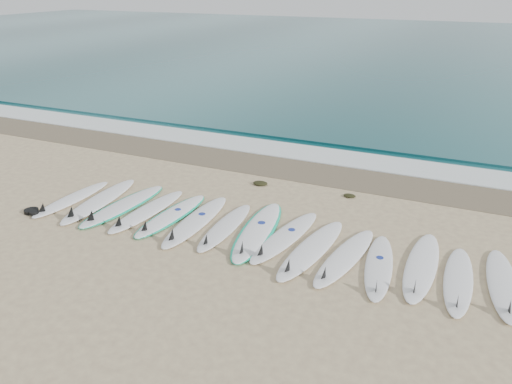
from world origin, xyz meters
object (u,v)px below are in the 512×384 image
at_px(surfboard_14, 503,285).
at_px(leash_coil, 32,211).
at_px(surfboard_0, 70,199).
at_px(surfboard_7, 257,231).

height_order(surfboard_14, leash_coil, surfboard_14).
bearing_deg(surfboard_0, leash_coil, -108.19).
xyz_separation_m(surfboard_0, surfboard_14, (9.54, 0.25, 0.00)).
bearing_deg(surfboard_7, leash_coil, -173.51).
relative_size(surfboard_7, surfboard_14, 1.18).
height_order(surfboard_0, leash_coil, surfboard_0).
distance_m(surfboard_14, leash_coil, 9.93).
xyz_separation_m(surfboard_14, leash_coil, (-9.87, -1.12, -0.01)).
distance_m(surfboard_0, surfboard_14, 9.54).
bearing_deg(surfboard_14, surfboard_0, 176.55).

